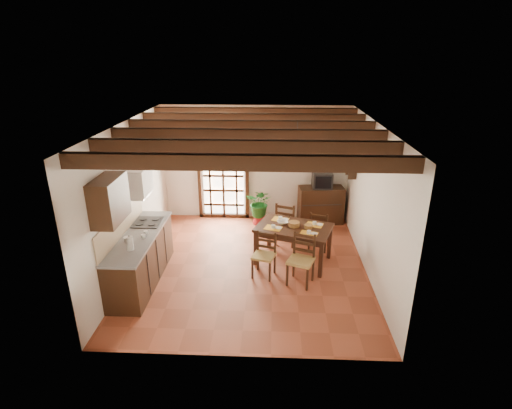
# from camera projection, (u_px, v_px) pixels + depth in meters

# --- Properties ---
(ground_plane) EXTENTS (5.00, 5.00, 0.00)m
(ground_plane) POSITION_uv_depth(u_px,v_px,m) (250.00, 266.00, 7.90)
(ground_plane) COLOR brown
(room_shell) EXTENTS (4.52, 5.02, 2.81)m
(room_shell) POSITION_uv_depth(u_px,v_px,m) (250.00, 178.00, 7.24)
(room_shell) COLOR silver
(room_shell) RESTS_ON ground_plane
(ceiling_beams) EXTENTS (4.50, 4.34, 0.20)m
(ceiling_beams) POSITION_uv_depth(u_px,v_px,m) (249.00, 130.00, 6.92)
(ceiling_beams) COLOR black
(ceiling_beams) RESTS_ON room_shell
(french_door) EXTENTS (1.26, 0.11, 2.32)m
(french_door) POSITION_uv_depth(u_px,v_px,m) (223.00, 173.00, 9.78)
(french_door) COLOR white
(french_door) RESTS_ON ground_plane
(kitchen_counter) EXTENTS (0.64, 2.25, 1.38)m
(kitchen_counter) POSITION_uv_depth(u_px,v_px,m) (141.00, 257.00, 7.25)
(kitchen_counter) COLOR black
(kitchen_counter) RESTS_ON ground_plane
(upper_cabinet) EXTENTS (0.35, 0.80, 0.70)m
(upper_cabinet) POSITION_uv_depth(u_px,v_px,m) (109.00, 200.00, 6.10)
(upper_cabinet) COLOR black
(upper_cabinet) RESTS_ON room_shell
(range_hood) EXTENTS (0.38, 0.60, 0.54)m
(range_hood) POSITION_uv_depth(u_px,v_px,m) (138.00, 182.00, 7.31)
(range_hood) COLOR white
(range_hood) RESTS_ON room_shell
(counter_items) EXTENTS (0.50, 1.43, 0.25)m
(counter_items) POSITION_uv_depth(u_px,v_px,m) (140.00, 231.00, 7.16)
(counter_items) COLOR black
(counter_items) RESTS_ON kitchen_counter
(dining_table) EXTENTS (1.63, 1.32, 0.77)m
(dining_table) POSITION_uv_depth(u_px,v_px,m) (294.00, 231.00, 7.83)
(dining_table) COLOR #311A10
(dining_table) RESTS_ON ground_plane
(chair_near_left) EXTENTS (0.48, 0.47, 0.85)m
(chair_near_left) POSITION_uv_depth(u_px,v_px,m) (264.00, 263.00, 7.47)
(chair_near_left) COLOR #A88A47
(chair_near_left) RESTS_ON ground_plane
(chair_near_right) EXTENTS (0.56, 0.54, 0.94)m
(chair_near_right) POSITION_uv_depth(u_px,v_px,m) (301.00, 269.00, 7.22)
(chair_near_right) COLOR #A88A47
(chair_near_right) RESTS_ON ground_plane
(chair_far_left) EXTENTS (0.58, 0.56, 0.98)m
(chair_far_left) POSITION_uv_depth(u_px,v_px,m) (287.00, 230.00, 8.71)
(chair_far_left) COLOR #A88A47
(chair_far_left) RESTS_ON ground_plane
(chair_far_right) EXTENTS (0.50, 0.49, 0.88)m
(chair_far_right) POSITION_uv_depth(u_px,v_px,m) (319.00, 237.00, 8.48)
(chair_far_right) COLOR #A88A47
(chair_far_right) RESTS_ON ground_plane
(table_setting) EXTENTS (1.03, 0.69, 0.10)m
(table_setting) POSITION_uv_depth(u_px,v_px,m) (294.00, 224.00, 7.78)
(table_setting) COLOR yellow
(table_setting) RESTS_ON dining_table
(table_bowl) EXTENTS (0.26, 0.26, 0.05)m
(table_bowl) POSITION_uv_depth(u_px,v_px,m) (283.00, 222.00, 7.92)
(table_bowl) COLOR white
(table_bowl) RESTS_ON dining_table
(sideboard) EXTENTS (1.11, 0.60, 0.91)m
(sideboard) POSITION_uv_depth(u_px,v_px,m) (321.00, 205.00, 9.74)
(sideboard) COLOR black
(sideboard) RESTS_ON ground_plane
(crt_tv) EXTENTS (0.47, 0.44, 0.39)m
(crt_tv) POSITION_uv_depth(u_px,v_px,m) (322.00, 180.00, 9.50)
(crt_tv) COLOR black
(crt_tv) RESTS_ON sideboard
(fuse_box) EXTENTS (0.25, 0.03, 0.32)m
(fuse_box) POSITION_uv_depth(u_px,v_px,m) (318.00, 150.00, 9.51)
(fuse_box) COLOR white
(fuse_box) RESTS_ON room_shell
(plant_pot) EXTENTS (0.37, 0.37, 0.23)m
(plant_pot) POSITION_uv_depth(u_px,v_px,m) (260.00, 219.00, 9.79)
(plant_pot) COLOR maroon
(plant_pot) RESTS_ON ground_plane
(potted_plant) EXTENTS (2.02, 1.86, 1.86)m
(potted_plant) POSITION_uv_depth(u_px,v_px,m) (260.00, 202.00, 9.62)
(potted_plant) COLOR #144C19
(potted_plant) RESTS_ON ground_plane
(wall_shelf) EXTENTS (0.20, 0.42, 0.20)m
(wall_shelf) POSITION_uv_depth(u_px,v_px,m) (351.00, 171.00, 8.75)
(wall_shelf) COLOR black
(wall_shelf) RESTS_ON room_shell
(shelf_vase) EXTENTS (0.15, 0.15, 0.15)m
(shelf_vase) POSITION_uv_depth(u_px,v_px,m) (352.00, 165.00, 8.70)
(shelf_vase) COLOR #B2BFB2
(shelf_vase) RESTS_ON wall_shelf
(shelf_flowers) EXTENTS (0.14, 0.14, 0.36)m
(shelf_flowers) POSITION_uv_depth(u_px,v_px,m) (353.00, 155.00, 8.62)
(shelf_flowers) COLOR yellow
(shelf_flowers) RESTS_ON shelf_vase
(framed_picture) EXTENTS (0.03, 0.32, 0.32)m
(framed_picture) POSITION_uv_depth(u_px,v_px,m) (357.00, 147.00, 8.55)
(framed_picture) COLOR brown
(framed_picture) RESTS_ON room_shell
(pendant_lamp) EXTENTS (0.36, 0.36, 0.84)m
(pendant_lamp) POSITION_uv_depth(u_px,v_px,m) (296.00, 160.00, 7.41)
(pendant_lamp) COLOR black
(pendant_lamp) RESTS_ON room_shell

